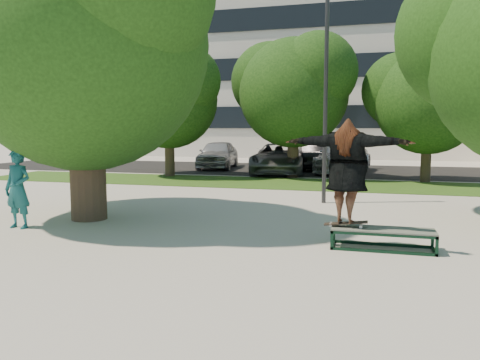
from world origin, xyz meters
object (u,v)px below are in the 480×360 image
(lamppost, at_px, (326,94))
(car_silver_a, at_px, (218,154))
(tree_left, at_px, (82,31))
(bystander, at_px, (18,189))
(car_grey, at_px, (278,159))
(car_silver_b, at_px, (344,157))
(grind_box, at_px, (382,239))
(car_dark, at_px, (315,156))

(lamppost, relative_size, car_silver_a, 1.35)
(tree_left, relative_size, bystander, 4.14)
(bystander, bearing_deg, car_silver_a, 95.16)
(car_grey, xyz_separation_m, car_silver_b, (3.02, 1.48, 0.05))
(tree_left, distance_m, grind_box, 8.09)
(bystander, distance_m, car_grey, 14.14)
(car_silver_a, distance_m, car_dark, 5.28)
(grind_box, relative_size, car_silver_a, 0.40)
(car_dark, distance_m, car_grey, 3.33)
(lamppost, distance_m, car_silver_a, 12.88)
(grind_box, xyz_separation_m, car_dark, (-3.00, 16.60, 0.52))
(car_dark, bearing_deg, car_silver_b, -55.69)
(tree_left, height_order, lamppost, tree_left)
(bystander, distance_m, car_dark, 17.40)
(tree_left, distance_m, car_dark, 16.29)
(bystander, relative_size, car_dark, 0.40)
(grind_box, bearing_deg, car_silver_a, 117.44)
(lamppost, height_order, car_silver_b, lamppost)
(lamppost, relative_size, car_grey, 1.17)
(bystander, height_order, car_grey, bystander)
(lamppost, bearing_deg, car_silver_a, 122.07)
(car_dark, xyz_separation_m, car_silver_b, (1.58, -1.52, 0.06))
(grind_box, xyz_separation_m, car_grey, (-4.44, 13.60, 0.54))
(bystander, bearing_deg, tree_left, 62.66)
(car_silver_b, bearing_deg, car_grey, -146.34)
(grind_box, bearing_deg, tree_left, 169.99)
(car_grey, bearing_deg, car_silver_a, 142.91)
(lamppost, xyz_separation_m, grind_box, (1.50, -5.10, -2.96))
(grind_box, height_order, bystander, bystander)
(lamppost, height_order, grind_box, lamppost)
(car_dark, xyz_separation_m, car_grey, (-1.44, -3.00, 0.01))
(car_silver_a, bearing_deg, tree_left, -91.71)
(car_silver_a, relative_size, car_grey, 0.87)
(lamppost, bearing_deg, car_dark, 97.43)
(tree_left, bearing_deg, car_silver_b, 68.86)
(grind_box, height_order, car_silver_a, car_silver_a)
(tree_left, relative_size, lamppost, 1.16)
(car_silver_a, height_order, car_silver_b, car_silver_b)
(lamppost, bearing_deg, grind_box, -73.63)
(bystander, relative_size, car_silver_a, 0.38)
(bystander, distance_m, car_silver_b, 16.47)
(car_grey, bearing_deg, lamppost, -77.49)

